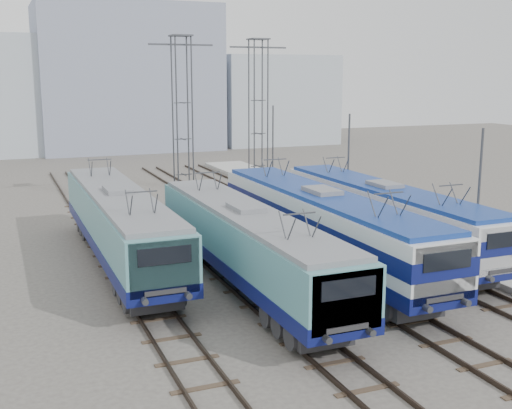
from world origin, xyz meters
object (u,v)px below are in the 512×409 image
object	(u,v)px
locomotive_center_left	(248,242)
catenary_tower_east	(258,112)
catenary_tower_west	(182,115)
mast_front	(478,203)
locomotive_far_right	(385,212)
mast_rear	(273,149)
locomotive_far_left	(120,222)
locomotive_center_right	(323,223)
mast_mid	(348,169)

from	to	relation	value
locomotive_center_left	catenary_tower_east	world-z (taller)	catenary_tower_east
catenary_tower_west	mast_front	bearing A→B (deg)	-66.73
locomotive_far_right	mast_rear	world-z (taller)	mast_rear
mast_rear	locomotive_far_left	bearing A→B (deg)	-133.26
locomotive_center_right	mast_rear	world-z (taller)	mast_rear
locomotive_center_left	mast_front	bearing A→B (deg)	-10.07
locomotive_center_left	catenary_tower_west	bearing A→B (deg)	82.90
mast_mid	catenary_tower_west	bearing A→B (deg)	137.07
locomotive_center_right	catenary_tower_east	bearing A→B (deg)	77.14
mast_front	mast_rear	distance (m)	24.00
catenary_tower_west	mast_rear	bearing A→B (deg)	24.94
locomotive_center_right	mast_mid	bearing A→B (deg)	53.61
locomotive_far_right	mast_rear	xyz separation A→B (m)	(1.85, 19.14, 1.24)
catenary_tower_west	mast_front	world-z (taller)	catenary_tower_west
locomotive_far_left	catenary_tower_west	size ratio (longest dim) A/B	1.53
locomotive_far_left	locomotive_far_right	xyz separation A→B (m)	(13.50, -2.83, -0.02)
locomotive_center_left	catenary_tower_west	distance (m)	18.74
locomotive_far_left	locomotive_center_left	world-z (taller)	locomotive_far_left
locomotive_center_left	catenary_tower_east	xyz separation A→B (m)	(8.75, 20.07, 4.43)
locomotive_center_left	catenary_tower_east	size ratio (longest dim) A/B	1.48
catenary_tower_west	mast_front	size ratio (longest dim) A/B	1.71
mast_mid	mast_rear	world-z (taller)	same
locomotive_center_left	locomotive_center_right	world-z (taller)	locomotive_center_right
mast_front	catenary_tower_west	bearing A→B (deg)	113.27
locomotive_center_right	locomotive_far_right	size ratio (longest dim) A/B	1.06
mast_front	mast_mid	distance (m)	12.00
locomotive_center_right	mast_mid	distance (m)	10.76
locomotive_center_right	mast_rear	size ratio (longest dim) A/B	2.68
locomotive_center_right	mast_rear	xyz separation A→B (m)	(6.35, 20.62, 1.11)
locomotive_far_left	locomotive_far_right	distance (m)	13.79
locomotive_far_right	locomotive_center_left	bearing A→B (deg)	-161.94
locomotive_center_left	catenary_tower_west	xyz separation A→B (m)	(2.25, 18.07, 4.43)
locomotive_far_left	locomotive_center_right	bearing A→B (deg)	-25.56
locomotive_far_left	locomotive_center_right	world-z (taller)	locomotive_center_right
mast_rear	locomotive_far_right	bearing A→B (deg)	-95.52
locomotive_far_left	locomotive_far_right	world-z (taller)	locomotive_far_left
locomotive_far_left	mast_rear	size ratio (longest dim) A/B	2.63
catenary_tower_east	mast_front	xyz separation A→B (m)	(2.10, -22.00, -3.14)
locomotive_far_right	mast_rear	bearing A→B (deg)	84.48
locomotive_center_right	mast_front	world-z (taller)	mast_front
mast_mid	mast_rear	distance (m)	12.00
locomotive_far_right	catenary_tower_east	xyz separation A→B (m)	(-0.25, 17.14, 4.38)
locomotive_center_left	locomotive_center_right	size ratio (longest dim) A/B	0.95
catenary_tower_east	mast_rear	xyz separation A→B (m)	(2.10, 2.00, -3.14)
mast_front	mast_mid	world-z (taller)	same
locomotive_center_right	locomotive_far_right	distance (m)	4.74
locomotive_far_right	catenary_tower_west	distance (m)	17.14
mast_rear	locomotive_center_left	bearing A→B (deg)	-116.18
catenary_tower_east	locomotive_far_right	bearing A→B (deg)	-89.16
locomotive_center_left	locomotive_center_right	xyz separation A→B (m)	(4.50, 1.46, 0.17)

